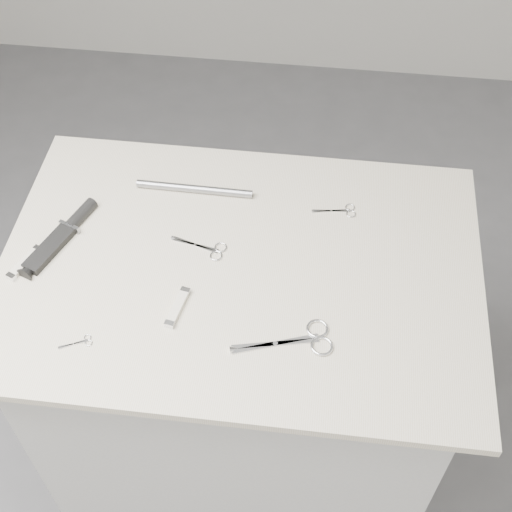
# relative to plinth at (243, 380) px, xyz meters

# --- Properties ---
(ground) EXTENTS (4.00, 4.00, 0.01)m
(ground) POSITION_rel_plinth_xyz_m (0.00, 0.00, -0.46)
(ground) COLOR slate
(ground) RESTS_ON ground
(plinth) EXTENTS (0.90, 0.60, 0.90)m
(plinth) POSITION_rel_plinth_xyz_m (0.00, 0.00, 0.00)
(plinth) COLOR silver
(plinth) RESTS_ON ground
(display_board) EXTENTS (1.00, 0.70, 0.02)m
(display_board) POSITION_rel_plinth_xyz_m (0.00, 0.00, 0.46)
(display_board) COLOR beige
(display_board) RESTS_ON plinth
(large_shears) EXTENTS (0.19, 0.10, 0.01)m
(large_shears) POSITION_rel_plinth_xyz_m (0.15, -0.17, 0.47)
(large_shears) COLOR silver
(large_shears) RESTS_ON display_board
(embroidery_scissors_a) EXTENTS (0.12, 0.06, 0.00)m
(embroidery_scissors_a) POSITION_rel_plinth_xyz_m (-0.07, 0.04, 0.47)
(embroidery_scissors_a) COLOR silver
(embroidery_scissors_a) RESTS_ON display_board
(embroidery_scissors_b) EXTENTS (0.10, 0.04, 0.00)m
(embroidery_scissors_b) POSITION_rel_plinth_xyz_m (0.20, 0.18, 0.47)
(embroidery_scissors_b) COLOR silver
(embroidery_scissors_b) RESTS_ON display_board
(tiny_scissors) EXTENTS (0.06, 0.04, 0.00)m
(tiny_scissors) POSITION_rel_plinth_xyz_m (-0.28, -0.22, 0.47)
(tiny_scissors) COLOR silver
(tiny_scissors) RESTS_ON display_board
(sheathed_knife) EXTENTS (0.11, 0.22, 0.03)m
(sheathed_knife) POSITION_rel_plinth_xyz_m (-0.38, 0.04, 0.48)
(sheathed_knife) COLOR black
(sheathed_knife) RESTS_ON display_board
(pocket_knife_a) EXTENTS (0.05, 0.10, 0.01)m
(pocket_knife_a) POSITION_rel_plinth_xyz_m (-0.44, -0.05, 0.48)
(pocket_knife_a) COLOR silver
(pocket_knife_a) RESTS_ON display_board
(pocket_knife_b) EXTENTS (0.04, 0.10, 0.01)m
(pocket_knife_b) POSITION_rel_plinth_xyz_m (-0.11, -0.12, 0.48)
(pocket_knife_b) COLOR silver
(pocket_knife_b) RESTS_ON display_board
(metal_rail) EXTENTS (0.26, 0.02, 0.02)m
(metal_rail) POSITION_rel_plinth_xyz_m (-0.13, 0.20, 0.48)
(metal_rail) COLOR gray
(metal_rail) RESTS_ON display_board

